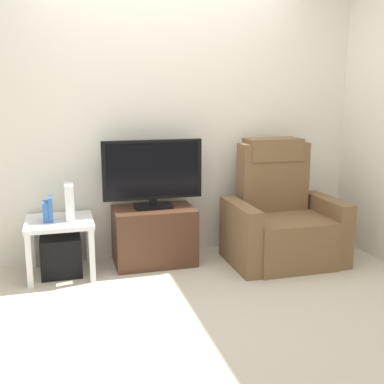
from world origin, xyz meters
The scene contains 10 objects.
ground_plane centered at (0.00, 0.00, 0.00)m, with size 6.40×6.40×0.00m, color beige.
wall_back centered at (0.00, 1.13, 1.30)m, with size 6.40×0.06×2.60m, color silver.
tv_stand centered at (-0.14, 0.84, 0.25)m, with size 0.70×0.45×0.50m.
television centered at (-0.14, 0.86, 0.81)m, with size 0.86×0.20×0.59m.
recliner_armchair centered at (0.97, 0.63, 0.37)m, with size 0.98×0.78×1.08m.
side_table centered at (-0.94, 0.80, 0.39)m, with size 0.54×0.54×0.47m.
subwoofer_box centered at (-0.94, 0.80, 0.16)m, with size 0.33×0.33×0.33m, color black.
book_leftmost centered at (-1.04, 0.78, 0.55)m, with size 0.04×0.14×0.16m, color #3366B2.
book_middle centered at (-1.00, 0.78, 0.57)m, with size 0.03×0.14×0.20m, color #3366B2.
game_console centered at (-0.85, 0.81, 0.61)m, with size 0.07×0.20×0.29m, color white.
Camera 1 is at (-0.91, -3.11, 1.49)m, focal length 44.41 mm.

